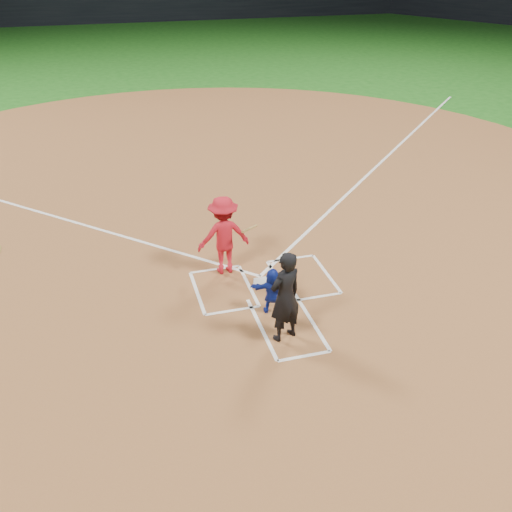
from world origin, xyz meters
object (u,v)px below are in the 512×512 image
object	(u,v)px
home_plate	(264,282)
batter_at_plate	(224,235)
umpire	(285,297)
catcher	(272,291)

from	to	relation	value
home_plate	batter_at_plate	size ratio (longest dim) A/B	0.31
home_plate	umpire	world-z (taller)	umpire
umpire	batter_at_plate	xyz separation A→B (m)	(-0.57, 2.90, -0.01)
catcher	batter_at_plate	world-z (taller)	batter_at_plate
catcher	umpire	bearing A→B (deg)	107.00
home_plate	batter_at_plate	distance (m)	1.46
catcher	batter_at_plate	bearing A→B (deg)	-53.47
umpire	batter_at_plate	distance (m)	2.96
batter_at_plate	home_plate	bearing A→B (deg)	-46.35
catcher	batter_at_plate	xyz separation A→B (m)	(-0.61, 1.96, 0.45)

